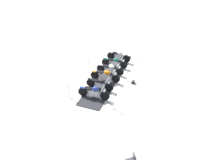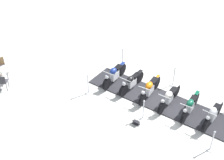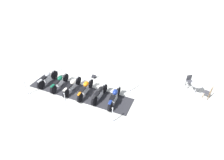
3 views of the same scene
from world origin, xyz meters
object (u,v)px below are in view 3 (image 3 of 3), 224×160
Objects in this scene: stanchion_right_rear at (55,68)px; stanchion_right_front at (130,87)px; motorcycle_chrome at (48,78)px; cafe_chair_near_table at (209,92)px; motorcycle_navy at (115,97)px; stanchion_left_mid at (66,102)px; stanchion_left_front at (113,118)px; stanchion_left_rear at (27,90)px; info_placard at (94,77)px; cafe_table at (197,86)px; motorcycle_forest at (60,82)px; motorcycle_black at (100,93)px; motorcycle_cream at (72,85)px; cafe_chair_across_table at (190,80)px; motorcycle_copper at (86,88)px; stanchion_right_mid at (90,77)px.

stanchion_right_front is (-5.81, 2.65, 0.05)m from stanchion_right_rear.
stanchion_right_rear is (-0.14, -1.61, -0.15)m from motorcycle_chrome.
stanchion_right_rear is 1.10× the size of cafe_chair_near_table.
motorcycle_navy reaches higher than cafe_chair_near_table.
stanchion_left_front is (-2.90, 1.32, -0.03)m from stanchion_left_mid.
stanchion_left_rear is 2.66× the size of info_placard.
stanchion_right_front reaches higher than cafe_table.
cafe_chair_near_table is (-11.03, 1.90, 0.05)m from motorcycle_chrome.
motorcycle_forest is 2.25m from stanchion_left_rear.
info_placard is (2.65, -1.74, -0.32)m from stanchion_right_front.
motorcycle_black is 2.25m from stanchion_left_front.
motorcycle_forest is at bearing 89.74° from motorcycle_cream.
motorcycle_chrome reaches higher than motorcycle_cream.
stanchion_left_mid is at bearing -90.88° from info_placard.
stanchion_left_mid is 8.75m from cafe_chair_across_table.
stanchion_right_rear reaches higher than motorcycle_copper.
stanchion_left_front is (1.28, 2.82, -0.05)m from stanchion_right_front.
motorcycle_navy is at bearing 170.61° from stanchion_left_rear.
motorcycle_navy is at bearing 140.95° from stanchion_right_rear.
cafe_chair_near_table is (-9.27, -0.63, 0.17)m from stanchion_left_mid.
motorcycle_navy is 1.86× the size of stanchion_left_front.
motorcycle_black is at bearing 86.79° from motorcycle_navy.
stanchion_right_mid is (-0.15, -1.59, -0.15)m from motorcycle_copper.
motorcycle_cream is 1.82× the size of stanchion_left_front.
motorcycle_chrome is at bearing 34.65° from cafe_chair_near_table.
info_placard is at bearing -16.63° from motorcycle_cream.
motorcycle_copper is at bearing 178.57° from stanchion_left_rear.
stanchion_right_mid reaches higher than cafe_chair_across_table.
stanchion_left_mid is at bearing -161.72° from motorcycle_cream.
cafe_chair_across_table is at bearing -63.35° from motorcycle_cream.
info_placard is at bearing -156.73° from stanchion_left_rear.
stanchion_left_rear reaches higher than motorcycle_forest.
stanchion_right_mid reaches higher than motorcycle_forest.
motorcycle_cream is at bearing 125.84° from stanchion_right_rear.
stanchion_right_rear reaches higher than motorcycle_navy.
stanchion_left_mid reaches higher than cafe_table.
motorcycle_copper reaches higher than motorcycle_black.
stanchion_left_rear is at bearing 120.43° from motorcycle_cream.
stanchion_right_rear is at bearing 64.45° from motorcycle_copper.
motorcycle_copper is 7.54m from cafe_table.
stanchion_right_mid reaches higher than cafe_table.
stanchion_left_rear is 6.38m from stanchion_left_front.
motorcycle_chrome is at bearing 5.28° from stanchion_right_mid.
stanchion_left_mid reaches higher than motorcycle_chrome.
stanchion_right_mid is (-1.28, -2.82, 0.02)m from stanchion_left_mid.
motorcycle_navy reaches higher than motorcycle_cream.
stanchion_right_rear is at bearing 72.15° from motorcycle_navy.
stanchion_right_front is (-7.09, -0.17, 0.05)m from stanchion_left_rear.
motorcycle_black is 1.07m from motorcycle_copper.
stanchion_right_mid is 3.19m from stanchion_right_rear.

